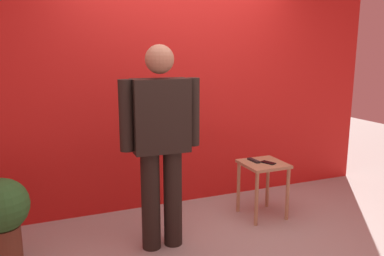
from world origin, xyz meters
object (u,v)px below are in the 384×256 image
object	(u,v)px
side_table	(263,173)
tv_remote	(254,160)
cell_phone	(268,163)
potted_plant	(2,212)
standing_person	(161,138)

from	to	relation	value
side_table	tv_remote	world-z (taller)	tv_remote
cell_phone	potted_plant	distance (m)	2.45
side_table	tv_remote	distance (m)	0.16
side_table	tv_remote	size ratio (longest dim) A/B	3.36
side_table	tv_remote	bearing A→B (deg)	135.07
standing_person	tv_remote	bearing A→B (deg)	14.69
potted_plant	tv_remote	bearing A→B (deg)	0.28
side_table	cell_phone	size ratio (longest dim) A/B	3.97
tv_remote	side_table	bearing A→B (deg)	-49.32
side_table	tv_remote	xyz separation A→B (m)	(-0.07, 0.07, 0.12)
standing_person	potted_plant	bearing A→B (deg)	167.93
standing_person	cell_phone	size ratio (longest dim) A/B	12.03
tv_remote	standing_person	bearing A→B (deg)	-169.70
standing_person	side_table	distance (m)	1.27
cell_phone	tv_remote	distance (m)	0.15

